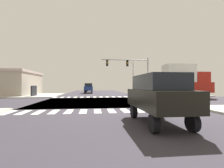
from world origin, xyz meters
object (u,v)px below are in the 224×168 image
Objects in this scene: suv_farside_2 at (158,94)px; bank_building at (2,83)px; sedan_crossing_1 at (89,88)px; sedan_leading_2 at (90,88)px; street_lamp at (132,74)px; suv_nearside_1 at (89,87)px; box_truck_queued_1 at (184,80)px; traffic_signal_mast at (130,67)px.

bank_building is at bearing 127.94° from suv_farside_2.
bank_building is 20.58m from sedan_crossing_1.
bank_building is at bearing 56.52° from sedan_leading_2.
suv_farside_2 is 1.07× the size of sedan_crossing_1.
bank_building reaches higher than suv_farside_2.
street_lamp is 30.72m from suv_farside_2.
box_truck_queued_1 is at bearing 130.54° from suv_nearside_1.
traffic_signal_mast is 8.51m from box_truck_queued_1.
suv_nearside_1 and suv_farside_2 have the same top height.
suv_nearside_1 is (-9.98, 1.57, -2.99)m from street_lamp.
bank_building is (-22.73, 6.14, -2.54)m from traffic_signal_mast.
street_lamp reaches higher than suv_farside_2.
box_truck_queued_1 reaches higher than suv_farside_2.
bank_building is 2.83× the size of suv_farside_2.
sedan_leading_2 is at bearing -157.46° from box_truck_queued_1.
traffic_signal_mast reaches higher than box_truck_queued_1.
street_lamp is 13.53m from sedan_crossing_1.
sedan_leading_2 is (-14.12, 34.02, -1.45)m from box_truck_queued_1.
suv_nearside_1 is 1.07× the size of sedan_leading_2.
sedan_leading_2 is (0.00, 10.55, 0.00)m from sedan_crossing_1.
suv_farside_2 is at bearing -98.92° from traffic_signal_mast.
sedan_leading_2 is at bearing 117.60° from street_lamp.
sedan_crossing_1 is (-9.98, 8.54, -3.27)m from street_lamp.
bank_building is at bearing -108.96° from box_truck_queued_1.
street_lamp is 1.68× the size of sedan_crossing_1.
street_lamp is at bearing 74.66° from traffic_signal_mast.
suv_farside_2 is (4.00, -31.55, 0.00)m from suv_nearside_1.
box_truck_queued_1 reaches higher than sedan_crossing_1.
sedan_crossing_1 and sedan_leading_2 have the same top height.
traffic_signal_mast is at bearing -120.01° from box_truck_queued_1.
traffic_signal_mast is 14.64m from suv_nearside_1.
box_truck_queued_1 is at bearing 56.09° from suv_farside_2.
bank_building is at bearing 21.69° from suv_nearside_1.
street_lamp reaches higher than bank_building.
traffic_signal_mast reaches higher than sedan_crossing_1.
suv_nearside_1 is 21.75m from box_truck_queued_1.
street_lamp is at bearing 10.33° from bank_building.
traffic_signal_mast is 23.68m from bank_building.
street_lamp is 26.21m from bank_building.
street_lamp is 1.57× the size of suv_nearside_1.
street_lamp reaches higher than box_truck_queued_1.
box_truck_queued_1 is (29.84, -10.25, 0.31)m from bank_building.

